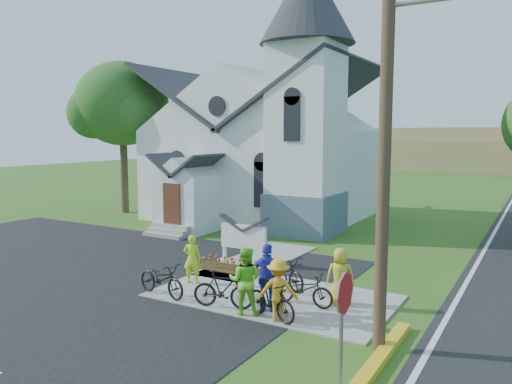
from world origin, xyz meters
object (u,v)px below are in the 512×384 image
Objects in this scene: utility_pole at (389,107)px; bike_0 at (162,279)px; bike_1 at (223,289)px; church_sign at (244,237)px; cyclist_3 at (278,290)px; stop_sign at (343,311)px; cyclist_2 at (268,278)px; cyclist_0 at (192,259)px; bike_3 at (271,300)px; cyclist_4 at (340,276)px; cyclist_1 at (245,280)px; bike_2 at (282,272)px; bike_4 at (303,289)px.

bike_0 is (-6.70, 0.30, -4.84)m from utility_pole.
bike_1 is at bearing 175.52° from utility_pole.
church_sign is at bearing 9.77° from bike_1.
bike_0 is 1.20× the size of cyclist_3.
stop_sign is at bearing -103.67° from bike_0.
cyclist_2 is (3.34, 0.47, 0.42)m from bike_0.
cyclist_0 reaches higher than bike_3.
bike_1 is 1.08× the size of cyclist_3.
cyclist_0 is 0.97× the size of cyclist_3.
utility_pole is at bearing -82.33° from bike_0.
utility_pole reaches higher than cyclist_4.
cyclist_3 is (-2.79, 0.30, -4.54)m from utility_pole.
bike_2 is at bearing -107.57° from cyclist_1.
cyclist_0 is at bearing 89.11° from bike_4.
cyclist_0 is at bearing 131.45° from bike_2.
cyclist_3 is (1.17, -2.50, 0.30)m from bike_2.
cyclist_0 is 0.97× the size of cyclist_4.
church_sign reaches higher than bike_3.
church_sign is 9.18m from utility_pole.
church_sign is at bearing 52.72° from bike_4.
cyclist_1 is at bearing 28.73° from cyclist_4.
cyclist_0 is 2.94m from bike_2.
stop_sign is 5.41m from cyclist_4.
cyclist_0 is at bearing -93.04° from church_sign.
bike_1 is at bearing -24.76° from cyclist_3.
church_sign is at bearing 75.42° from bike_2.
cyclist_3 is (-2.86, 3.00, -0.92)m from stop_sign.
stop_sign is 1.45× the size of bike_3.
bike_3 is at bearing 43.51° from cyclist_4.
bike_1 is 3.30m from cyclist_4.
cyclist_0 is 2.63m from bike_1.
cyclist_1 is at bearing -154.70° from bike_2.
cyclist_2 is (-3.36, 0.77, -4.42)m from utility_pole.
bike_3 is 1.06× the size of cyclist_4.
church_sign reaches higher than cyclist_4.
cyclist_2 reaches higher than bike_1.
cyclist_3 is 0.36m from bike_3.
stop_sign is at bearing -48.12° from church_sign.
bike_4 is (-2.73, 1.68, -4.88)m from utility_pole.
cyclist_0 is 3.28m from cyclist_1.
bike_0 is 1.11× the size of bike_1.
stop_sign is 4.97m from cyclist_1.
bike_1 is at bearing -171.58° from bike_2.
bike_4 is (0.63, 0.91, -0.45)m from cyclist_2.
cyclist_2 is (1.18, 0.41, 0.41)m from bike_1.
utility_pole is at bearing -103.72° from bike_2.
bike_3 is (0.37, -0.47, -0.41)m from cyclist_2.
stop_sign is at bearing 123.89° from cyclist_0.
church_sign is at bearing -79.14° from cyclist_1.
bike_3 is at bearing 135.46° from cyclist_0.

